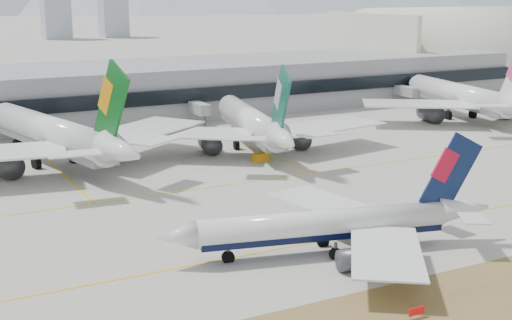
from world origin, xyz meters
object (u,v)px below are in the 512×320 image
widebody_cathay (253,124)px  hangar (454,79)px  terminal (107,92)px  taxiing_airliner (335,225)px  widebody_china_air (464,98)px  widebody_eva (56,136)px

widebody_cathay → hangar: size_ratio=0.68×
widebody_cathay → terminal: 61.78m
taxiing_airliner → widebody_china_air: bearing=-129.1°
hangar → widebody_eva: bearing=-157.7°
widebody_cathay → widebody_china_air: size_ratio=0.93×
terminal → widebody_china_air: bearing=-30.1°
taxiing_airliner → widebody_cathay: widebody_cathay is taller
terminal → widebody_cathay: bearing=-73.5°
taxiing_airliner → widebody_eva: (-23.57, 70.16, 2.57)m
taxiing_airliner → widebody_cathay: bearing=-94.7°
taxiing_airliner → hangar: bearing=-124.3°
taxiing_airliner → widebody_china_air: (93.64, 72.46, 2.32)m
taxiing_airliner → widebody_eva: bearing=-58.2°
terminal → taxiing_airliner: bearing=-91.6°
widebody_eva → hangar: (181.66, 74.67, -6.50)m
widebody_china_air → terminal: widebody_china_air is taller
taxiing_airliner → widebody_eva: 74.05m
widebody_eva → widebody_china_air: widebody_eva is taller
widebody_cathay → hangar: (136.97, 79.37, -5.86)m
widebody_cathay → terminal: widebody_cathay is taller
terminal → hangar: bearing=7.4°
widebody_eva → widebody_cathay: bearing=-108.6°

